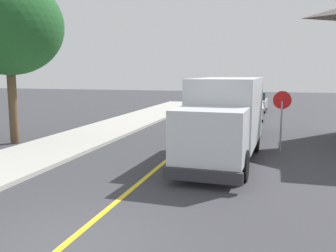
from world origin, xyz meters
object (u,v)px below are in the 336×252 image
at_px(parked_car_mid, 251,109).
at_px(parked_car_far, 256,102).
at_px(stop_sign, 282,109).
at_px(box_truck, 224,116).
at_px(parked_car_near, 242,121).
at_px(street_tree_near, 8,26).

bearing_deg(parked_car_mid, parked_car_far, 88.85).
bearing_deg(stop_sign, parked_car_far, 96.10).
distance_m(box_truck, parked_car_near, 6.33).
bearing_deg(stop_sign, parked_car_near, 116.62).
bearing_deg(parked_car_far, parked_car_near, -90.76).
xyz_separation_m(parked_car_mid, stop_sign, (1.91, -10.91, 1.06)).
relative_size(box_truck, parked_car_mid, 1.63).
relative_size(parked_car_near, street_tree_near, 0.56).
relative_size(box_truck, street_tree_near, 0.92).
bearing_deg(parked_car_far, street_tree_near, -120.03).
bearing_deg(street_tree_near, box_truck, -4.37).
distance_m(box_truck, stop_sign, 3.19).
relative_size(parked_car_far, stop_sign, 1.68).
bearing_deg(street_tree_near, parked_car_mid, 49.95).
distance_m(parked_car_mid, stop_sign, 11.13).
height_order(parked_car_far, street_tree_near, street_tree_near).
bearing_deg(stop_sign, box_truck, -132.85).
bearing_deg(parked_car_far, parked_car_mid, -91.15).
distance_m(parked_car_mid, parked_car_far, 5.87).
bearing_deg(parked_car_near, stop_sign, -63.38).
height_order(parked_car_near, street_tree_near, street_tree_near).
bearing_deg(parked_car_mid, box_truck, -91.12).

